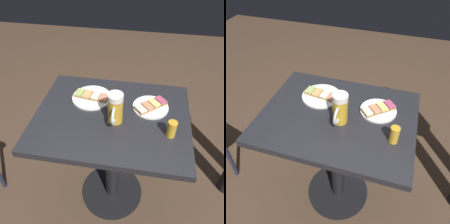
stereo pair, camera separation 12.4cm
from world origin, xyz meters
The scene contains 6 objects.
ground_plane centered at (0.00, 0.00, 0.00)m, with size 6.00×6.00×0.00m, color #4C3828.
cafe_table centered at (0.00, 0.00, 0.60)m, with size 0.82×0.65×0.78m.
plate_near centered at (-0.14, 0.12, 0.79)m, with size 0.23×0.23×0.03m.
plate_far centered at (0.20, 0.09, 0.79)m, with size 0.20×0.20×0.03m.
beer_mug centered at (0.02, -0.04, 0.86)m, with size 0.08×0.14×0.17m.
beer_glass_small centered at (0.30, -0.10, 0.82)m, with size 0.04×0.04×0.09m, color gold.
Camera 2 is at (0.28, -0.88, 1.62)m, focal length 37.64 mm.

